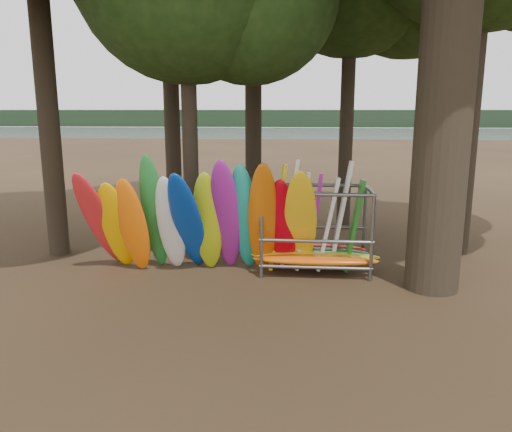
{
  "coord_description": "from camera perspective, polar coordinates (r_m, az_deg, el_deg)",
  "views": [
    {
      "loc": [
        1.14,
        -10.59,
        3.99
      ],
      "look_at": [
        0.05,
        1.5,
        1.4
      ],
      "focal_mm": 35.0,
      "sensor_mm": 36.0,
      "label": 1
    }
  ],
  "objects": [
    {
      "name": "ground",
      "position": [
        11.37,
        -0.93,
        -8.49
      ],
      "size": [
        120.0,
        120.0,
        0.0
      ],
      "primitive_type": "plane",
      "color": "#47331E",
      "rests_on": "ground"
    },
    {
      "name": "lake",
      "position": [
        70.71,
        4.26,
        8.77
      ],
      "size": [
        160.0,
        160.0,
        0.0
      ],
      "primitive_type": "plane",
      "color": "gray",
      "rests_on": "ground"
    },
    {
      "name": "far_shore",
      "position": [
        120.61,
        4.69,
        11.05
      ],
      "size": [
        160.0,
        4.0,
        4.0
      ],
      "primitive_type": "cube",
      "color": "black",
      "rests_on": "ground"
    },
    {
      "name": "kayak_row",
      "position": [
        12.19,
        -6.18,
        -0.61
      ],
      "size": [
        5.85,
        2.2,
        3.13
      ],
      "color": "red",
      "rests_on": "ground"
    },
    {
      "name": "storage_rack",
      "position": [
        12.6,
        6.79,
        -1.83
      ],
      "size": [
        3.24,
        1.58,
        2.79
      ],
      "color": "slate",
      "rests_on": "ground"
    }
  ]
}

